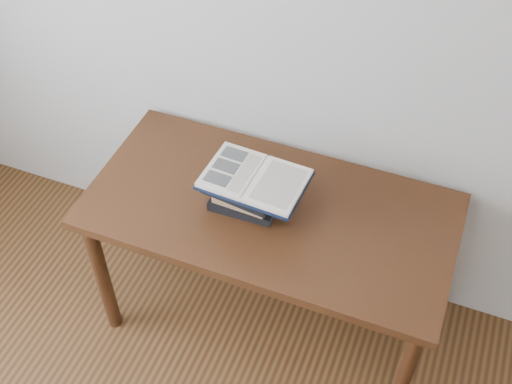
% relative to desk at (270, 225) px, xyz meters
% --- Properties ---
extents(desk, '(1.35, 0.68, 0.72)m').
position_rel_desk_xyz_m(desk, '(0.00, 0.00, 0.00)').
color(desk, '#421D10').
rests_on(desk, ground).
extents(book_stack, '(0.28, 0.20, 0.15)m').
position_rel_desk_xyz_m(book_stack, '(-0.09, -0.01, 0.17)').
color(book_stack, black).
rests_on(book_stack, desk).
extents(open_book, '(0.37, 0.26, 0.03)m').
position_rel_desk_xyz_m(open_book, '(-0.05, -0.03, 0.26)').
color(open_book, black).
rests_on(open_book, book_stack).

